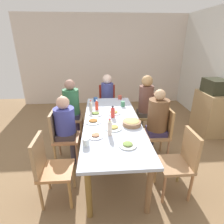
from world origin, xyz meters
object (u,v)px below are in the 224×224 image
at_px(bottle_0, 110,127).
at_px(bottle_1, 97,105).
at_px(plate_3, 96,136).
at_px(side_cabinet, 209,113).
at_px(cup_3, 120,97).
at_px(bottle_3, 91,106).
at_px(person_0, 72,104).
at_px(cup_0, 123,104).
at_px(plate_5, 114,112).
at_px(bowl_0, 132,123).
at_px(person_6, 157,119).
at_px(plate_1, 128,145).
at_px(chair_0, 68,115).
at_px(chair_2, 181,160).
at_px(chair_4, 61,134).
at_px(plate_0, 96,114).
at_px(bottle_2, 113,112).
at_px(chair_5, 49,166).
at_px(person_3, 145,101).
at_px(chair_1, 107,102).
at_px(chair_3, 149,113).
at_px(chair_6, 161,131).
at_px(person_1, 107,95).
at_px(plate_4, 113,127).
at_px(cup_1, 96,99).
at_px(cup_2, 86,142).
at_px(dining_table, 112,125).
at_px(person_4, 66,124).
at_px(microwave, 215,86).
at_px(plate_2, 93,121).

distance_m(bottle_0, bottle_1, 0.96).
xyz_separation_m(plate_3, side_cabinet, (-1.30, 2.42, -0.29)).
distance_m(cup_3, bottle_3, 0.91).
xyz_separation_m(person_0, cup_0, (0.14, 0.99, 0.04)).
bearing_deg(plate_5, bowl_0, 25.14).
bearing_deg(side_cabinet, person_6, -60.27).
bearing_deg(plate_1, chair_0, -147.82).
xyz_separation_m(chair_2, chair_4, (-0.78, -1.64, 0.00)).
distance_m(chair_4, plate_0, 0.66).
bearing_deg(plate_1, chair_2, 85.86).
bearing_deg(cup_0, bottle_2, -24.99).
height_order(chair_5, plate_3, chair_5).
bearing_deg(side_cabinet, bottle_3, -80.77).
height_order(person_3, cup_0, person_3).
relative_size(chair_1, chair_3, 1.00).
xyz_separation_m(chair_1, bottle_3, (1.15, -0.35, 0.31)).
height_order(person_3, cup_3, person_3).
bearing_deg(chair_6, bottle_1, -114.87).
bearing_deg(person_1, plate_4, -0.14).
height_order(plate_4, cup_1, cup_1).
height_order(chair_2, plate_5, chair_2).
distance_m(person_3, cup_3, 0.57).
relative_size(bottle_2, bottle_3, 0.90).
height_order(cup_1, cup_2, cup_2).
distance_m(dining_table, person_3, 1.08).
bearing_deg(bottle_1, chair_1, 167.21).
relative_size(person_3, plate_1, 5.73).
bearing_deg(chair_6, cup_0, -138.84).
xyz_separation_m(cup_1, side_cabinet, (0.16, 2.43, -0.31)).
xyz_separation_m(plate_0, side_cabinet, (-0.54, 2.43, -0.29)).
distance_m(dining_table, chair_2, 1.14).
distance_m(chair_6, bowl_0, 0.62).
bearing_deg(plate_4, chair_0, -142.10).
height_order(chair_4, side_cabinet, same).
bearing_deg(plate_4, bottle_2, 176.20).
xyz_separation_m(person_1, person_4, (1.46, -0.73, -0.02)).
height_order(chair_2, microwave, microwave).
distance_m(plate_1, bottle_3, 1.24).
xyz_separation_m(person_4, cup_0, (-0.64, 0.99, 0.08)).
relative_size(bowl_0, cup_1, 2.34).
distance_m(chair_5, plate_3, 0.68).
distance_m(plate_0, bottle_0, 0.77).
xyz_separation_m(dining_table, plate_3, (0.48, -0.26, 0.08)).
distance_m(bottle_2, side_cabinet, 2.27).
bearing_deg(bowl_0, cup_1, -154.41).
bearing_deg(chair_2, plate_5, -145.08).
bearing_deg(person_6, plate_2, -88.82).
bearing_deg(chair_6, person_3, -173.44).
relative_size(person_1, cup_2, 9.83).
height_order(chair_0, cup_0, chair_0).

